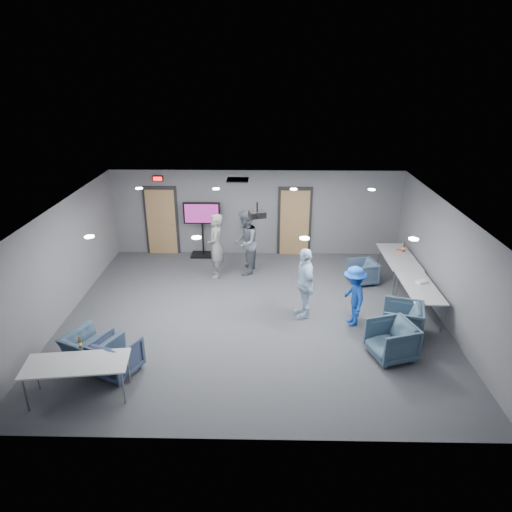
{
  "coord_description": "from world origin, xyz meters",
  "views": [
    {
      "loc": [
        0.26,
        -9.69,
        5.63
      ],
      "look_at": [
        0.05,
        0.88,
        1.2
      ],
      "focal_mm": 32.0,
      "sensor_mm": 36.0,
      "label": 1
    }
  ],
  "objects_px": {
    "chair_right_b": "(402,321)",
    "tv_stand": "(202,226)",
    "chair_front_a": "(116,356)",
    "person_b": "(245,243)",
    "table_right_b": "(420,288)",
    "bottle_right": "(404,248)",
    "table_right_a": "(399,257)",
    "chair_right_c": "(392,340)",
    "table_front_left": "(76,365)",
    "projector": "(257,214)",
    "person_d": "(354,296)",
    "person_a": "(216,246)",
    "chair_front_b": "(93,349)",
    "chair_right_a": "(363,272)",
    "person_c": "(304,283)",
    "bottle_front": "(80,344)"
  },
  "relations": [
    {
      "from": "person_a",
      "to": "table_right_a",
      "type": "relative_size",
      "value": 0.95
    },
    {
      "from": "chair_front_a",
      "to": "table_right_b",
      "type": "xyz_separation_m",
      "value": [
        6.63,
        2.45,
        0.31
      ]
    },
    {
      "from": "chair_right_a",
      "to": "bottle_right",
      "type": "relative_size",
      "value": 2.6
    },
    {
      "from": "chair_right_b",
      "to": "tv_stand",
      "type": "xyz_separation_m",
      "value": [
        -5.02,
        4.6,
        0.6
      ]
    },
    {
      "from": "person_d",
      "to": "chair_front_b",
      "type": "distance_m",
      "value": 5.78
    },
    {
      "from": "person_a",
      "to": "table_front_left",
      "type": "xyz_separation_m",
      "value": [
        -1.97,
        -5.22,
        -0.25
      ]
    },
    {
      "from": "person_b",
      "to": "chair_front_b",
      "type": "distance_m",
      "value": 5.37
    },
    {
      "from": "bottle_right",
      "to": "projector",
      "type": "relative_size",
      "value": 0.63
    },
    {
      "from": "person_b",
      "to": "person_c",
      "type": "xyz_separation_m",
      "value": [
        1.51,
        -2.44,
        -0.07
      ]
    },
    {
      "from": "chair_right_b",
      "to": "person_d",
      "type": "bearing_deg",
      "value": -101.14
    },
    {
      "from": "bottle_front",
      "to": "tv_stand",
      "type": "distance_m",
      "value": 6.45
    },
    {
      "from": "chair_front_a",
      "to": "projector",
      "type": "height_order",
      "value": "projector"
    },
    {
      "from": "table_right_a",
      "to": "bottle_right",
      "type": "distance_m",
      "value": 0.45
    },
    {
      "from": "person_c",
      "to": "table_front_left",
      "type": "distance_m",
      "value": 5.27
    },
    {
      "from": "bottle_front",
      "to": "chair_right_b",
      "type": "bearing_deg",
      "value": 14.44
    },
    {
      "from": "table_right_b",
      "to": "bottle_right",
      "type": "xyz_separation_m",
      "value": [
        0.22,
        2.26,
        0.15
      ]
    },
    {
      "from": "person_b",
      "to": "table_right_a",
      "type": "height_order",
      "value": "person_b"
    },
    {
      "from": "table_right_a",
      "to": "bottle_right",
      "type": "relative_size",
      "value": 7.09
    },
    {
      "from": "table_right_b",
      "to": "bottle_front",
      "type": "height_order",
      "value": "bottle_front"
    },
    {
      "from": "chair_right_b",
      "to": "chair_right_c",
      "type": "xyz_separation_m",
      "value": [
        -0.43,
        -0.8,
        -0.0
      ]
    },
    {
      "from": "table_front_left",
      "to": "chair_front_b",
      "type": "bearing_deg",
      "value": 88.72
    },
    {
      "from": "person_a",
      "to": "person_d",
      "type": "distance_m",
      "value": 4.28
    },
    {
      "from": "person_b",
      "to": "tv_stand",
      "type": "bearing_deg",
      "value": -123.88
    },
    {
      "from": "person_a",
      "to": "chair_front_a",
      "type": "height_order",
      "value": "person_a"
    },
    {
      "from": "chair_right_b",
      "to": "chair_right_c",
      "type": "bearing_deg",
      "value": -12.42
    },
    {
      "from": "chair_front_a",
      "to": "table_right_b",
      "type": "distance_m",
      "value": 7.07
    },
    {
      "from": "person_c",
      "to": "chair_front_a",
      "type": "height_order",
      "value": "person_c"
    },
    {
      "from": "projector",
      "to": "person_c",
      "type": "bearing_deg",
      "value": -43.83
    },
    {
      "from": "person_b",
      "to": "tv_stand",
      "type": "distance_m",
      "value": 1.89
    },
    {
      "from": "chair_right_a",
      "to": "table_front_left",
      "type": "xyz_separation_m",
      "value": [
        -6.08,
        -4.87,
        0.36
      ]
    },
    {
      "from": "person_c",
      "to": "chair_right_b",
      "type": "bearing_deg",
      "value": 55.66
    },
    {
      "from": "table_front_left",
      "to": "bottle_right",
      "type": "height_order",
      "value": "bottle_right"
    },
    {
      "from": "chair_right_b",
      "to": "chair_front_a",
      "type": "distance_m",
      "value": 6.12
    },
    {
      "from": "person_a",
      "to": "chair_right_c",
      "type": "relative_size",
      "value": 2.15
    },
    {
      "from": "chair_right_a",
      "to": "chair_front_b",
      "type": "bearing_deg",
      "value": -71.98
    },
    {
      "from": "table_front_left",
      "to": "projector",
      "type": "xyz_separation_m",
      "value": [
        3.17,
        3.54,
        1.72
      ]
    },
    {
      "from": "chair_right_a",
      "to": "chair_front_a",
      "type": "distance_m",
      "value": 6.98
    },
    {
      "from": "chair_front_a",
      "to": "bottle_front",
      "type": "height_order",
      "value": "bottle_front"
    },
    {
      "from": "chair_right_c",
      "to": "bottle_right",
      "type": "distance_m",
      "value": 4.31
    },
    {
      "from": "person_b",
      "to": "chair_front_b",
      "type": "height_order",
      "value": "person_b"
    },
    {
      "from": "person_c",
      "to": "table_right_b",
      "type": "xyz_separation_m",
      "value": [
        2.78,
        0.14,
        -0.19
      ]
    },
    {
      "from": "person_a",
      "to": "bottle_front",
      "type": "height_order",
      "value": "person_a"
    },
    {
      "from": "projector",
      "to": "table_front_left",
      "type": "bearing_deg",
      "value": -151.33
    },
    {
      "from": "bottle_front",
      "to": "tv_stand",
      "type": "bearing_deg",
      "value": 76.6
    },
    {
      "from": "person_d",
      "to": "bottle_right",
      "type": "bearing_deg",
      "value": 138.18
    },
    {
      "from": "person_c",
      "to": "person_d",
      "type": "distance_m",
      "value": 1.17
    },
    {
      "from": "person_d",
      "to": "projector",
      "type": "xyz_separation_m",
      "value": [
        -2.24,
        0.88,
        1.68
      ]
    },
    {
      "from": "projector",
      "to": "chair_right_c",
      "type": "bearing_deg",
      "value": -57.4
    },
    {
      "from": "table_front_left",
      "to": "projector",
      "type": "distance_m",
      "value": 5.06
    },
    {
      "from": "person_a",
      "to": "chair_right_b",
      "type": "height_order",
      "value": "person_a"
    }
  ]
}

